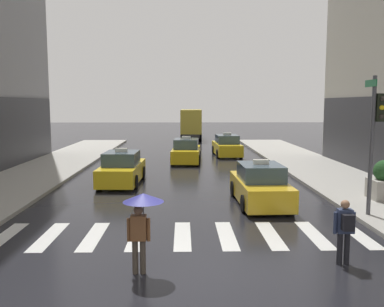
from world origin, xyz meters
The scene contains 11 objects.
ground_plane centered at (0.00, 0.00, 0.00)m, with size 160.00×160.00×0.00m, color black.
crosswalk_markings centered at (0.00, 3.00, 0.00)m, with size 11.30×2.80×0.01m.
traffic_light_pole centered at (6.61, 4.75, 3.26)m, with size 0.44×0.84×4.80m.
taxi_lead centered at (3.11, 7.01, 0.72)m, with size 2.02×4.58×1.80m.
taxi_second centered at (-3.05, 11.40, 0.72)m, with size 2.05×4.60×1.80m.
taxi_third centered at (0.25, 18.94, 0.72)m, with size 2.13×4.63×1.80m.
taxi_fourth centered at (3.41, 22.45, 0.72)m, with size 2.08×4.61×1.80m.
box_truck centered at (0.96, 36.69, 1.85)m, with size 2.42×7.59×3.35m.
pedestrian_with_umbrella centered at (-0.95, 0.18, 1.52)m, with size 0.96×0.96×1.94m.
pedestrian_with_backpack centered at (4.02, 0.59, 0.97)m, with size 0.55×0.43×1.65m.
planter_near_corner centered at (8.19, 7.10, 0.87)m, with size 1.10×1.10×1.60m.
Camera 1 is at (0.02, -9.29, 4.01)m, focal length 38.85 mm.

